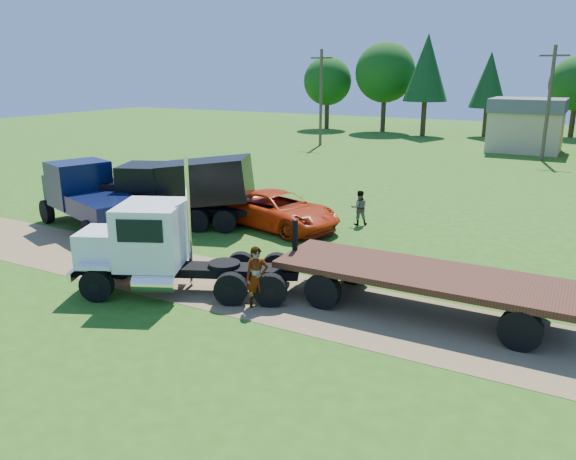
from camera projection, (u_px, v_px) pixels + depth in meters
The scene contains 12 objects.
ground at pixel (248, 289), 19.00m from camera, with size 140.00×140.00×0.00m, color #2C5612.
dirt_track at pixel (248, 289), 18.99m from camera, with size 120.00×4.20×0.01m, color olive.
white_semi_tractor at pixel (155, 248), 18.49m from camera, with size 7.38×5.02×4.43m.
black_dump_truck at pixel (177, 187), 26.31m from camera, with size 7.77×4.93×3.35m.
navy_truck at pixel (86, 195), 25.92m from camera, with size 7.17×4.47×3.06m.
orange_pickup at pixel (279, 210), 26.16m from camera, with size 2.82×6.11×1.70m, color red.
flatbed_trailer at pixel (426, 281), 16.97m from camera, with size 9.18×2.81×2.35m.
spectator_a at pixel (257, 277), 17.36m from camera, with size 0.71×0.47×1.96m, color #999999.
spectator_b at pixel (359, 208), 26.68m from camera, with size 0.81×0.63×1.67m, color #999999.
tan_shed at pixel (526, 124), 50.22m from camera, with size 6.20×5.40×4.70m.
utility_poles at pixel (549, 101), 44.45m from camera, with size 42.20×0.28×9.00m.
tree_row at pixel (566, 75), 56.40m from camera, with size 53.41×13.63×11.60m.
Camera 1 is at (9.67, -14.89, 7.18)m, focal length 35.00 mm.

